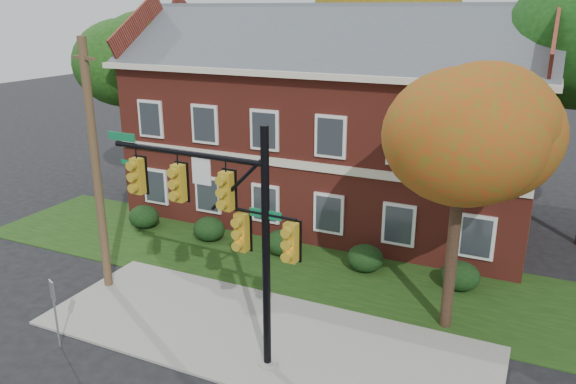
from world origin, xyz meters
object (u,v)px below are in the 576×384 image
at_px(tree_near_right, 473,119).
at_px(hedge_far_right, 460,276).
at_px(utility_pole, 96,168).
at_px(hedge_right, 365,258).
at_px(sign_post, 54,303).
at_px(hedge_far_left, 144,217).
at_px(hedge_left, 209,229).
at_px(tree_left_rear, 144,68).
at_px(tree_far_rear, 407,22).
at_px(hedge_center, 282,243).
at_px(apartment_building, 331,113).
at_px(traffic_signal, 226,217).

bearing_deg(tree_near_right, hedge_far_right, 94.52).
bearing_deg(utility_pole, hedge_right, 53.23).
xyz_separation_m(hedge_far_right, utility_pole, (-11.50, -5.13, 3.91)).
bearing_deg(sign_post, hedge_far_left, 138.56).
bearing_deg(hedge_left, utility_pole, -101.06).
xyz_separation_m(tree_left_rear, tree_far_rear, (11.07, 8.96, 2.16)).
bearing_deg(hedge_far_left, tree_near_right, -11.27).
bearing_deg(tree_left_rear, hedge_center, -23.04).
xyz_separation_m(tree_near_right, tree_left_rear, (-16.95, 6.97, 0.01)).
bearing_deg(hedge_far_left, apartment_building, 36.89).
bearing_deg(hedge_right, hedge_far_right, 0.00).
bearing_deg(tree_left_rear, traffic_signal, -44.13).
height_order(tree_far_rear, utility_pole, tree_far_rear).
bearing_deg(sign_post, apartment_building, 101.98).
height_order(apartment_building, hedge_far_left, apartment_building).
xyz_separation_m(hedge_far_right, tree_far_rear, (-5.66, 13.09, 8.32)).
height_order(hedge_center, tree_near_right, tree_near_right).
xyz_separation_m(hedge_center, hedge_right, (3.50, 0.00, 0.00)).
height_order(tree_near_right, tree_far_rear, tree_far_rear).
bearing_deg(hedge_left, hedge_far_left, 180.00).
height_order(hedge_far_left, utility_pole, utility_pole).
height_order(hedge_far_left, tree_far_rear, tree_far_rear).
bearing_deg(hedge_far_left, sign_post, -66.19).
bearing_deg(hedge_far_left, tree_far_rear, 57.50).
xyz_separation_m(hedge_left, hedge_center, (3.50, 0.00, 0.00)).
xyz_separation_m(hedge_left, tree_far_rear, (4.84, 13.09, 8.32)).
distance_m(hedge_center, tree_left_rear, 12.23).
distance_m(hedge_right, sign_post, 11.00).
xyz_separation_m(apartment_building, tree_far_rear, (1.34, 7.84, 3.86)).
xyz_separation_m(hedge_right, sign_post, (-6.66, -8.70, 0.94)).
xyz_separation_m(hedge_far_right, sign_post, (-10.16, -8.70, 0.94)).
height_order(hedge_right, tree_left_rear, tree_left_rear).
xyz_separation_m(utility_pole, sign_post, (1.34, -3.57, -2.97)).
bearing_deg(tree_left_rear, hedge_far_left, -56.58).
distance_m(hedge_far_right, sign_post, 13.41).
bearing_deg(tree_near_right, hedge_far_left, 168.73).
bearing_deg(apartment_building, tree_left_rear, -173.46).
distance_m(hedge_center, traffic_signal, 8.00).
xyz_separation_m(hedge_far_left, tree_near_right, (14.22, -2.83, 6.14)).
xyz_separation_m(tree_near_right, utility_pole, (-11.73, -2.30, -2.23)).
bearing_deg(hedge_right, sign_post, -127.44).
height_order(apartment_building, traffic_signal, apartment_building).
bearing_deg(hedge_far_right, traffic_signal, -127.88).
bearing_deg(sign_post, hedge_left, 116.98).
bearing_deg(hedge_center, tree_far_rear, 84.15).
height_order(hedge_far_left, tree_near_right, tree_near_right).
bearing_deg(utility_pole, tree_near_right, 31.65).
bearing_deg(tree_near_right, apartment_building, 131.77).
height_order(tree_left_rear, utility_pole, tree_left_rear).
distance_m(tree_near_right, tree_left_rear, 18.33).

